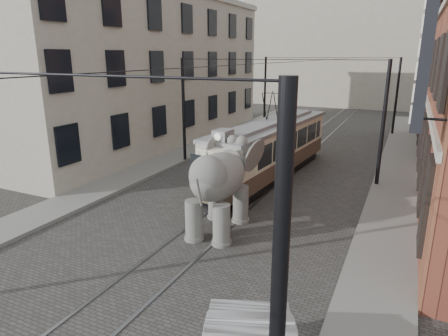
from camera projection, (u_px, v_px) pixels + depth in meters
The scene contains 9 objects.
ground at pixel (228, 212), 16.02m from camera, with size 120.00×120.00×0.00m, color #413E3C.
tram_rails at pixel (228, 211), 16.02m from camera, with size 1.54×80.00×0.02m, color slate, non-canonical shape.
sidewalk_right at pixel (385, 238), 13.54m from camera, with size 2.00×60.00×0.15m, color slate.
sidewalk_left at pixel (104, 188), 18.67m from camera, with size 2.00×60.00×0.15m, color slate.
stucco_building at pixel (147, 72), 27.83m from camera, with size 7.00×24.00×10.00m, color #9E9582.
distant_block at pixel (362, 48), 48.81m from camera, with size 28.00×10.00×14.00m, color #9E9582.
catenary at pixel (266, 121), 19.61m from camera, with size 11.00×30.20×6.00m, color black, non-canonical shape.
tram at pixel (272, 136), 20.08m from camera, with size 2.28×11.04×4.38m, color beige, non-canonical shape.
elephant at pixel (218, 189), 13.92m from camera, with size 2.87×5.20×3.18m, color slate, non-canonical shape.
Camera 1 is at (6.22, -13.53, 6.18)m, focal length 31.43 mm.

